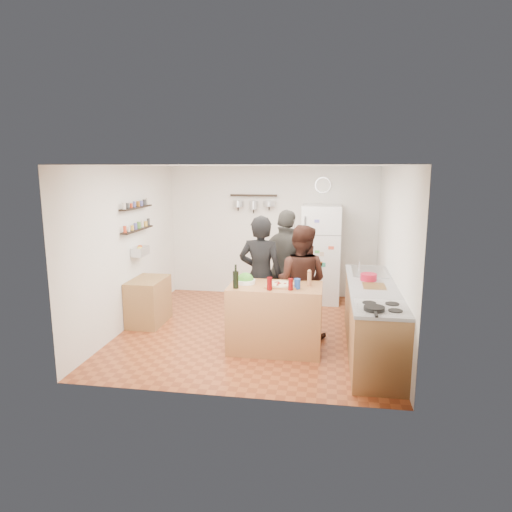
% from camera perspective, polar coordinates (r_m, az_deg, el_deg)
% --- Properties ---
extents(room_shell, '(4.20, 4.20, 4.20)m').
position_cam_1_polar(room_shell, '(7.19, 0.36, 1.21)').
color(room_shell, brown).
rests_on(room_shell, ground).
extents(prep_island, '(1.25, 0.72, 0.91)m').
position_cam_1_polar(prep_island, '(6.29, 2.41, -7.72)').
color(prep_island, '#A3623B').
rests_on(prep_island, floor).
extents(pizza_board, '(0.42, 0.34, 0.02)m').
position_cam_1_polar(pizza_board, '(6.12, 3.17, -3.69)').
color(pizza_board, '#915D35').
rests_on(pizza_board, prep_island).
extents(pizza, '(0.34, 0.34, 0.02)m').
position_cam_1_polar(pizza, '(6.12, 3.17, -3.52)').
color(pizza, tan).
rests_on(pizza, pizza_board).
extents(salad_bowl, '(0.27, 0.27, 0.05)m').
position_cam_1_polar(salad_bowl, '(6.26, -1.33, -3.20)').
color(salad_bowl, white).
rests_on(salad_bowl, prep_island).
extents(wine_bottle, '(0.08, 0.08, 0.23)m').
position_cam_1_polar(wine_bottle, '(5.99, -2.55, -2.98)').
color(wine_bottle, black).
rests_on(wine_bottle, prep_island).
extents(wine_glass_near, '(0.07, 0.07, 0.17)m').
position_cam_1_polar(wine_glass_near, '(5.91, 1.70, -3.48)').
color(wine_glass_near, '#550708').
rests_on(wine_glass_near, prep_island).
extents(wine_glass_far, '(0.06, 0.06, 0.15)m').
position_cam_1_polar(wine_glass_far, '(5.92, 4.35, -3.55)').
color(wine_glass_far, '#5C0807').
rests_on(wine_glass_far, prep_island).
extents(pepper_mill, '(0.06, 0.06, 0.18)m').
position_cam_1_polar(pepper_mill, '(6.15, 6.68, -2.93)').
color(pepper_mill, '#9F6643').
rests_on(pepper_mill, prep_island).
extents(salt_canister, '(0.08, 0.08, 0.13)m').
position_cam_1_polar(salt_canister, '(6.00, 5.17, -3.48)').
color(salt_canister, navy).
rests_on(salt_canister, prep_island).
extents(person_left, '(0.69, 0.49, 1.80)m').
position_cam_1_polar(person_left, '(6.72, 0.59, -2.53)').
color(person_left, black).
rests_on(person_left, floor).
extents(person_center, '(0.93, 0.80, 1.67)m').
position_cam_1_polar(person_center, '(6.69, 5.58, -3.22)').
color(person_center, black).
rests_on(person_center, floor).
extents(person_back, '(1.17, 0.79, 1.84)m').
position_cam_1_polar(person_back, '(7.09, 3.88, -1.65)').
color(person_back, '#2D2C28').
rests_on(person_back, floor).
extents(counter_run, '(0.63, 2.63, 0.90)m').
position_cam_1_polar(counter_run, '(6.42, 14.34, -7.70)').
color(counter_run, '#9E7042').
rests_on(counter_run, floor).
extents(stove_top, '(0.60, 0.62, 0.02)m').
position_cam_1_polar(stove_top, '(5.38, 15.46, -6.27)').
color(stove_top, white).
rests_on(stove_top, counter_run).
extents(skillet, '(0.23, 0.23, 0.04)m').
position_cam_1_polar(skillet, '(5.23, 14.56, -6.37)').
color(skillet, black).
rests_on(skillet, stove_top).
extents(sink, '(0.50, 0.80, 0.03)m').
position_cam_1_polar(sink, '(7.11, 13.92, -1.97)').
color(sink, silver).
rests_on(sink, counter_run).
extents(cutting_board, '(0.30, 0.40, 0.02)m').
position_cam_1_polar(cutting_board, '(6.29, 14.54, -3.74)').
color(cutting_board, brown).
rests_on(cutting_board, counter_run).
extents(red_bowl, '(0.23, 0.23, 0.09)m').
position_cam_1_polar(red_bowl, '(6.57, 13.89, -2.57)').
color(red_bowl, maroon).
rests_on(red_bowl, counter_run).
extents(fridge, '(0.70, 0.68, 1.80)m').
position_cam_1_polar(fridge, '(8.51, 8.09, 0.25)').
color(fridge, white).
rests_on(fridge, floor).
extents(wall_clock, '(0.30, 0.03, 0.30)m').
position_cam_1_polar(wall_clock, '(8.70, 8.36, 8.76)').
color(wall_clock, silver).
rests_on(wall_clock, back_wall).
extents(spice_shelf_lower, '(0.12, 1.00, 0.02)m').
position_cam_1_polar(spice_shelf_lower, '(7.51, -14.60, 3.21)').
color(spice_shelf_lower, black).
rests_on(spice_shelf_lower, left_wall).
extents(spice_shelf_upper, '(0.12, 1.00, 0.02)m').
position_cam_1_polar(spice_shelf_upper, '(7.47, -14.73, 5.87)').
color(spice_shelf_upper, black).
rests_on(spice_shelf_upper, left_wall).
extents(produce_basket, '(0.18, 0.35, 0.14)m').
position_cam_1_polar(produce_basket, '(7.55, -14.27, 0.58)').
color(produce_basket, silver).
rests_on(produce_basket, left_wall).
extents(side_table, '(0.50, 0.80, 0.73)m').
position_cam_1_polar(side_table, '(7.54, -13.28, -5.52)').
color(side_table, '#A07C43').
rests_on(side_table, floor).
extents(pot_rack, '(0.90, 0.04, 0.04)m').
position_cam_1_polar(pot_rack, '(8.75, -0.31, 7.58)').
color(pot_rack, black).
rests_on(pot_rack, back_wall).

